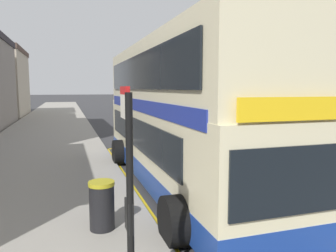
{
  "coord_description": "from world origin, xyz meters",
  "views": [
    {
      "loc": [
        -5.75,
        -1.82,
        3.03
      ],
      "look_at": [
        -2.91,
        7.19,
        1.92
      ],
      "focal_mm": 34.33,
      "sensor_mm": 36.0,
      "label": 1
    }
  ],
  "objects_px": {
    "parked_car_maroon_behind": "(170,109)",
    "litter_bin": "(102,205)",
    "double_decker_bus": "(177,119)",
    "bus_stop_sign": "(129,186)",
    "parked_car_teal_distant": "(157,106)",
    "parked_car_teal_ahead": "(131,101)"
  },
  "relations": [
    {
      "from": "parked_car_maroon_behind",
      "to": "parked_car_teal_ahead",
      "type": "height_order",
      "value": "same"
    },
    {
      "from": "parked_car_maroon_behind",
      "to": "litter_bin",
      "type": "height_order",
      "value": "parked_car_maroon_behind"
    },
    {
      "from": "parked_car_teal_distant",
      "to": "parked_car_teal_ahead",
      "type": "height_order",
      "value": "same"
    },
    {
      "from": "bus_stop_sign",
      "to": "parked_car_maroon_behind",
      "type": "relative_size",
      "value": 0.69
    },
    {
      "from": "bus_stop_sign",
      "to": "litter_bin",
      "type": "height_order",
      "value": "bus_stop_sign"
    },
    {
      "from": "double_decker_bus",
      "to": "parked_car_teal_distant",
      "type": "distance_m",
      "value": 30.44
    },
    {
      "from": "parked_car_teal_ahead",
      "to": "litter_bin",
      "type": "height_order",
      "value": "parked_car_teal_ahead"
    },
    {
      "from": "double_decker_bus",
      "to": "parked_car_maroon_behind",
      "type": "bearing_deg",
      "value": 72.79
    },
    {
      "from": "parked_car_teal_distant",
      "to": "litter_bin",
      "type": "distance_m",
      "value": 34.07
    },
    {
      "from": "parked_car_teal_ahead",
      "to": "parked_car_teal_distant",
      "type": "bearing_deg",
      "value": 92.83
    },
    {
      "from": "double_decker_bus",
      "to": "parked_car_maroon_behind",
      "type": "xyz_separation_m",
      "value": [
        7.22,
        23.32,
        -1.27
      ]
    },
    {
      "from": "bus_stop_sign",
      "to": "litter_bin",
      "type": "relative_size",
      "value": 2.9
    },
    {
      "from": "double_decker_bus",
      "to": "parked_car_maroon_behind",
      "type": "distance_m",
      "value": 24.45
    },
    {
      "from": "parked_car_maroon_behind",
      "to": "bus_stop_sign",
      "type": "bearing_deg",
      "value": -108.73
    },
    {
      "from": "double_decker_bus",
      "to": "parked_car_teal_distant",
      "type": "xyz_separation_m",
      "value": [
        7.53,
        29.47,
        -1.27
      ]
    },
    {
      "from": "bus_stop_sign",
      "to": "parked_car_maroon_behind",
      "type": "xyz_separation_m",
      "value": [
        9.82,
        29.01,
        -1.03
      ]
    },
    {
      "from": "parked_car_teal_distant",
      "to": "bus_stop_sign",
      "type": "bearing_deg",
      "value": -108.24
    },
    {
      "from": "double_decker_bus",
      "to": "bus_stop_sign",
      "type": "bearing_deg",
      "value": -114.56
    },
    {
      "from": "bus_stop_sign",
      "to": "parked_car_teal_ahead",
      "type": "relative_size",
      "value": 0.69
    },
    {
      "from": "double_decker_bus",
      "to": "parked_car_maroon_behind",
      "type": "height_order",
      "value": "double_decker_bus"
    },
    {
      "from": "parked_car_teal_ahead",
      "to": "litter_bin",
      "type": "xyz_separation_m",
      "value": [
        -10.15,
        -49.08,
        -0.15
      ]
    },
    {
      "from": "litter_bin",
      "to": "double_decker_bus",
      "type": "bearing_deg",
      "value": 48.52
    }
  ]
}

